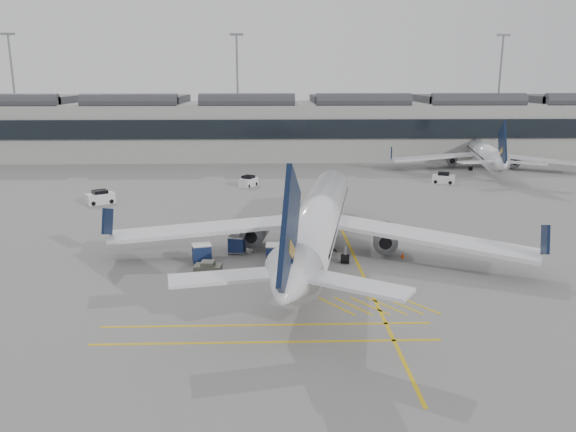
{
  "coord_description": "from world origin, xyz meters",
  "views": [
    {
      "loc": [
        2.35,
        -44.53,
        16.07
      ],
      "look_at": [
        3.87,
        4.01,
        4.0
      ],
      "focal_mm": 35.0,
      "sensor_mm": 36.0,
      "label": 1
    }
  ],
  "objects_px": {
    "airliner_main": "(318,221)",
    "pushback_tug": "(208,269)",
    "ramp_agent_a": "(328,243)",
    "ramp_agent_b": "(302,252)",
    "baggage_cart_a": "(318,233)",
    "belt_loader": "(310,251)"
  },
  "relations": [
    {
      "from": "baggage_cart_a",
      "to": "ramp_agent_b",
      "type": "relative_size",
      "value": 1.27
    },
    {
      "from": "ramp_agent_b",
      "to": "airliner_main",
      "type": "bearing_deg",
      "value": -129.59
    },
    {
      "from": "baggage_cart_a",
      "to": "ramp_agent_b",
      "type": "height_order",
      "value": "baggage_cart_a"
    },
    {
      "from": "airliner_main",
      "to": "baggage_cart_a",
      "type": "distance_m",
      "value": 4.69
    },
    {
      "from": "pushback_tug",
      "to": "ramp_agent_a",
      "type": "bearing_deg",
      "value": 36.78
    },
    {
      "from": "belt_loader",
      "to": "ramp_agent_a",
      "type": "relative_size",
      "value": 2.69
    },
    {
      "from": "baggage_cart_a",
      "to": "belt_loader",
      "type": "bearing_deg",
      "value": -123.52
    },
    {
      "from": "ramp_agent_b",
      "to": "pushback_tug",
      "type": "relative_size",
      "value": 0.76
    },
    {
      "from": "airliner_main",
      "to": "ramp_agent_a",
      "type": "bearing_deg",
      "value": 62.41
    },
    {
      "from": "ramp_agent_a",
      "to": "ramp_agent_b",
      "type": "height_order",
      "value": "ramp_agent_b"
    },
    {
      "from": "ramp_agent_b",
      "to": "belt_loader",
      "type": "bearing_deg",
      "value": -118.51
    },
    {
      "from": "baggage_cart_a",
      "to": "ramp_agent_a",
      "type": "relative_size",
      "value": 1.4
    },
    {
      "from": "baggage_cart_a",
      "to": "ramp_agent_a",
      "type": "bearing_deg",
      "value": -93.95
    },
    {
      "from": "belt_loader",
      "to": "pushback_tug",
      "type": "distance_m",
      "value": 10.01
    },
    {
      "from": "airliner_main",
      "to": "ramp_agent_b",
      "type": "height_order",
      "value": "airliner_main"
    },
    {
      "from": "baggage_cart_a",
      "to": "ramp_agent_b",
      "type": "distance_m",
      "value": 6.21
    },
    {
      "from": "ramp_agent_a",
      "to": "airliner_main",
      "type": "bearing_deg",
      "value": -156.76
    },
    {
      "from": "ramp_agent_b",
      "to": "pushback_tug",
      "type": "distance_m",
      "value": 8.65
    },
    {
      "from": "baggage_cart_a",
      "to": "pushback_tug",
      "type": "relative_size",
      "value": 0.96
    },
    {
      "from": "airliner_main",
      "to": "baggage_cart_a",
      "type": "xyz_separation_m",
      "value": [
        0.37,
        4.1,
        -2.24
      ]
    },
    {
      "from": "airliner_main",
      "to": "pushback_tug",
      "type": "relative_size",
      "value": 17.94
    },
    {
      "from": "airliner_main",
      "to": "ramp_agent_a",
      "type": "relative_size",
      "value": 26.05
    }
  ]
}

